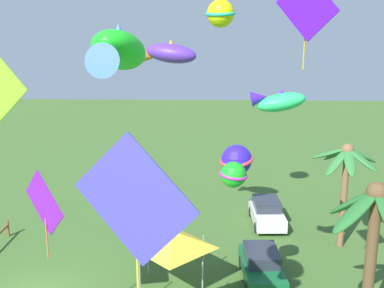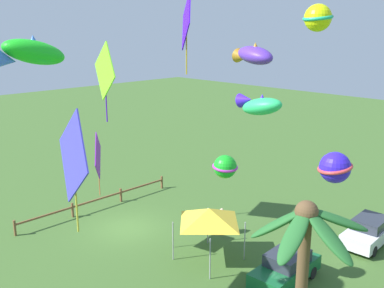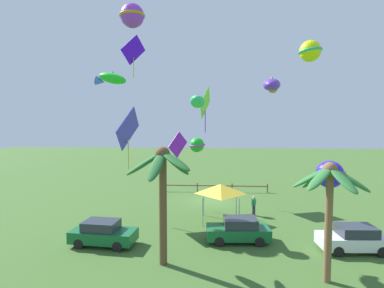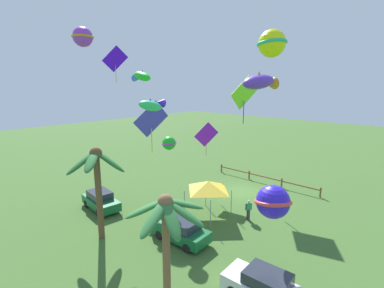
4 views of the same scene
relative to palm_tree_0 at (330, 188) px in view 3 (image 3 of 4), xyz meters
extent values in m
plane|color=#3D6028|center=(5.52, -14.60, -4.45)|extent=(120.00, 120.00, 0.00)
cylinder|color=brown|center=(0.01, 0.02, -1.77)|extent=(0.34, 0.34, 5.35)
ellipsoid|color=#2D7033|center=(0.83, -0.07, 0.50)|extent=(1.82, 0.73, 1.18)
ellipsoid|color=#2D7033|center=(0.67, 0.57, 0.56)|extent=(1.74, 1.59, 1.06)
ellipsoid|color=#2D7033|center=(-0.23, 0.84, 0.56)|extent=(1.03, 1.90, 1.07)
ellipsoid|color=#2D7033|center=(-0.73, 0.37, 0.50)|extent=(1.82, 1.25, 1.19)
ellipsoid|color=#2D7033|center=(-0.70, -0.38, 0.49)|extent=(1.80, 1.33, 1.21)
ellipsoid|color=#2D7033|center=(-0.32, -0.81, 0.63)|extent=(1.19, 1.93, 0.93)
ellipsoid|color=#2D7033|center=(0.44, -0.59, 0.38)|extent=(1.38, 1.64, 1.40)
sphere|color=brown|center=(0.01, 0.02, 0.91)|extent=(0.65, 0.65, 0.65)
cylinder|color=brown|center=(7.98, -1.30, -1.52)|extent=(0.41, 0.41, 5.86)
ellipsoid|color=#236028|center=(8.91, -1.16, 0.93)|extent=(2.09, 0.93, 1.40)
ellipsoid|color=#236028|center=(8.14, -0.39, 0.92)|extent=(0.95, 2.08, 1.42)
ellipsoid|color=#236028|center=(7.24, -0.58, 1.13)|extent=(1.99, 1.95, 1.01)
ellipsoid|color=#236028|center=(7.36, -1.91, 0.83)|extent=(1.79, 1.77, 1.58)
ellipsoid|color=#236028|center=(8.37, -2.11, 0.87)|extent=(1.41, 2.03, 1.50)
sphere|color=brown|center=(7.98, -1.30, 1.41)|extent=(0.78, 0.78, 0.78)
cube|color=brown|center=(-0.52, -18.40, -3.97)|extent=(0.12, 0.12, 0.95)
cube|color=brown|center=(3.22, -18.40, -3.97)|extent=(0.12, 0.12, 0.95)
cube|color=brown|center=(6.95, -18.40, -3.97)|extent=(0.12, 0.12, 0.95)
cube|color=brown|center=(10.69, -18.40, -3.97)|extent=(0.12, 0.12, 0.95)
cube|color=brown|center=(5.09, -18.40, -3.78)|extent=(11.31, 0.09, 0.11)
cube|color=#145B2D|center=(12.01, -3.57, -3.85)|extent=(4.05, 2.07, 0.70)
cube|color=#282D38|center=(12.15, -3.59, -3.22)|extent=(2.16, 1.69, 0.56)
cylinder|color=black|center=(10.73, -4.23, -4.15)|extent=(0.61, 0.24, 0.60)
cylinder|color=black|center=(10.88, -2.67, -4.15)|extent=(0.61, 0.24, 0.60)
cylinder|color=black|center=(13.13, -4.47, -4.15)|extent=(0.61, 0.24, 0.60)
cylinder|color=black|center=(13.28, -2.91, -4.15)|extent=(0.61, 0.24, 0.60)
cube|color=#145B2D|center=(3.79, -4.63, -3.85)|extent=(3.98, 1.90, 0.70)
cube|color=#282D38|center=(3.64, -4.64, -3.22)|extent=(2.10, 1.60, 0.56)
cylinder|color=black|center=(4.95, -3.78, -4.15)|extent=(0.61, 0.21, 0.60)
cylinder|color=black|center=(5.03, -5.34, -4.15)|extent=(0.61, 0.21, 0.60)
cylinder|color=black|center=(2.54, -3.91, -4.15)|extent=(0.61, 0.21, 0.60)
cylinder|color=black|center=(2.62, -5.47, -4.15)|extent=(0.61, 0.21, 0.60)
cube|color=silver|center=(-2.80, -3.60, -3.85)|extent=(3.98, 1.88, 0.70)
cube|color=#282D38|center=(-2.95, -3.61, -3.22)|extent=(2.10, 1.59, 0.56)
cylinder|color=black|center=(-1.63, -2.76, -4.15)|extent=(0.61, 0.21, 0.60)
cylinder|color=black|center=(-1.55, -4.32, -4.15)|extent=(0.61, 0.21, 0.60)
cylinder|color=black|center=(-4.04, -2.88, -4.15)|extent=(0.61, 0.21, 0.60)
cylinder|color=black|center=(-3.97, -4.44, -4.15)|extent=(0.61, 0.21, 0.60)
cylinder|color=#38383D|center=(2.04, -10.16, -4.03)|extent=(0.26, 0.26, 0.84)
cube|color=#338956|center=(2.04, -10.16, -3.34)|extent=(0.40, 0.44, 0.54)
sphere|color=beige|center=(2.04, -10.16, -2.96)|extent=(0.21, 0.21, 0.21)
cylinder|color=#338956|center=(1.92, -10.35, -3.39)|extent=(0.09, 0.09, 0.52)
cylinder|color=#338956|center=(2.17, -9.97, -3.39)|extent=(0.09, 0.09, 0.52)
cylinder|color=#9E9EA3|center=(3.46, -9.92, -3.40)|extent=(0.06, 0.06, 2.10)
cylinder|color=#9E9EA3|center=(6.06, -9.92, -3.40)|extent=(0.06, 0.06, 2.10)
cylinder|color=#9E9EA3|center=(3.46, -7.32, -3.40)|extent=(0.06, 0.06, 2.10)
cylinder|color=#9E9EA3|center=(6.06, -7.32, -3.40)|extent=(0.06, 0.06, 2.10)
pyramid|color=yellow|center=(4.76, -8.62, -1.97)|extent=(2.86, 2.86, 0.75)
sphere|color=purple|center=(9.62, -1.87, 8.60)|extent=(1.24, 1.24, 1.24)
torus|color=#BA8915|center=(9.62, -1.87, 8.60)|extent=(1.88, 1.88, 0.18)
cube|color=#3C38BE|center=(11.90, -9.03, 2.56)|extent=(0.92, 3.43, 3.43)
cylinder|color=gold|center=(11.90, -9.03, 0.55)|extent=(0.08, 0.08, 2.29)
sphere|color=green|center=(6.44, -6.17, 1.53)|extent=(0.99, 0.99, 0.99)
torus|color=#B330B0|center=(6.44, -6.17, 1.53)|extent=(1.40, 1.40, 0.25)
sphere|color=#2E1BD5|center=(-2.06, -5.52, -0.26)|extent=(1.74, 1.74, 1.74)
torus|color=#D43D40|center=(-2.06, -5.52, -0.26)|extent=(2.71, 2.71, 0.58)
cube|color=#450DE7|center=(10.26, -4.54, 7.47)|extent=(1.20, 1.49, 1.86)
cylinder|color=gold|center=(10.26, -4.54, 6.40)|extent=(0.04, 0.04, 1.23)
sphere|color=#D6EA0E|center=(-0.97, -6.57, 7.69)|extent=(1.39, 1.39, 1.39)
torus|color=#21BC82|center=(-0.97, -6.57, 7.69)|extent=(1.86, 1.85, 0.35)
ellipsoid|color=#582FBA|center=(1.03, -8.93, 5.81)|extent=(1.83, 2.79, 1.18)
cone|color=#B67C1F|center=(0.76, -10.02, 5.69)|extent=(0.98, 1.04, 0.88)
cone|color=#B67C1F|center=(1.03, -8.93, 6.22)|extent=(0.60, 0.60, 0.51)
ellipsoid|color=#1ACE1E|center=(13.05, -9.09, 6.41)|extent=(2.36, 1.24, 1.25)
cone|color=#406DE5|center=(14.03, -9.16, 6.20)|extent=(0.87, 0.75, 0.83)
cone|color=#406DE5|center=(13.05, -9.09, 6.77)|extent=(0.46, 0.46, 0.44)
cube|color=purple|center=(8.43, -12.79, 1.06)|extent=(1.53, 1.82, 2.33)
cylinder|color=#D66E3F|center=(8.43, -12.79, -0.27)|extent=(0.05, 0.05, 1.52)
ellipsoid|color=#2ACE68|center=(6.32, -4.48, 4.29)|extent=(0.95, 1.92, 0.99)
cone|color=#451FE6|center=(6.30, -5.29, 4.45)|extent=(0.59, 0.69, 0.67)
cone|color=#451FE6|center=(6.32, -4.48, 4.59)|extent=(0.37, 0.37, 0.37)
cube|color=#78E922|center=(6.06, -15.37, 4.94)|extent=(0.89, 3.13, 3.18)
cylinder|color=#4E10D4|center=(6.06, -15.37, 3.10)|extent=(0.07, 0.07, 2.10)
camera|label=1|loc=(23.25, -7.13, 6.81)|focal=43.25mm
camera|label=2|loc=(20.15, 5.69, 7.22)|focal=41.98mm
camera|label=3|loc=(5.47, 14.39, 3.06)|focal=28.82mm
camera|label=4|loc=(-8.06, 7.19, 5.63)|focal=26.11mm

